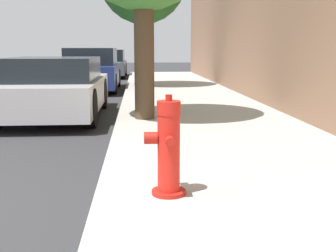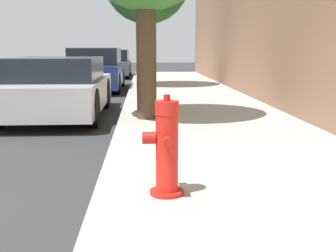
{
  "view_description": "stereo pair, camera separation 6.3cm",
  "coord_description": "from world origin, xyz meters",
  "px_view_note": "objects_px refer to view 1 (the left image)",
  "views": [
    {
      "loc": [
        2.52,
        -3.21,
        1.42
      ],
      "look_at": [
        2.86,
        1.55,
        0.54
      ],
      "focal_mm": 45.0,
      "sensor_mm": 36.0,
      "label": 1
    },
    {
      "loc": [
        2.58,
        -3.21,
        1.42
      ],
      "look_at": [
        2.86,
        1.55,
        0.54
      ],
      "focal_mm": 45.0,
      "sensor_mm": 36.0,
      "label": 2
    }
  ],
  "objects_px": {
    "fire_hydrant": "(168,149)",
    "parked_car_far": "(107,64)",
    "parked_car_mid": "(93,70)",
    "parked_car_near": "(55,88)"
  },
  "relations": [
    {
      "from": "fire_hydrant",
      "to": "parked_car_near",
      "type": "xyz_separation_m",
      "value": [
        -1.96,
        5.27,
        0.07
      ]
    },
    {
      "from": "parked_car_near",
      "to": "parked_car_far",
      "type": "relative_size",
      "value": 0.94
    },
    {
      "from": "fire_hydrant",
      "to": "parked_car_far",
      "type": "height_order",
      "value": "parked_car_far"
    },
    {
      "from": "fire_hydrant",
      "to": "parked_car_mid",
      "type": "relative_size",
      "value": 0.2
    },
    {
      "from": "parked_car_near",
      "to": "fire_hydrant",
      "type": "bearing_deg",
      "value": -69.57
    },
    {
      "from": "fire_hydrant",
      "to": "parked_car_near",
      "type": "distance_m",
      "value": 5.62
    },
    {
      "from": "parked_car_far",
      "to": "fire_hydrant",
      "type": "bearing_deg",
      "value": -84.28
    },
    {
      "from": "parked_car_mid",
      "to": "parked_car_near",
      "type": "bearing_deg",
      "value": -91.74
    },
    {
      "from": "parked_car_mid",
      "to": "parked_car_far",
      "type": "relative_size",
      "value": 1.01
    },
    {
      "from": "fire_hydrant",
      "to": "parked_car_near",
      "type": "bearing_deg",
      "value": 110.43
    }
  ]
}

